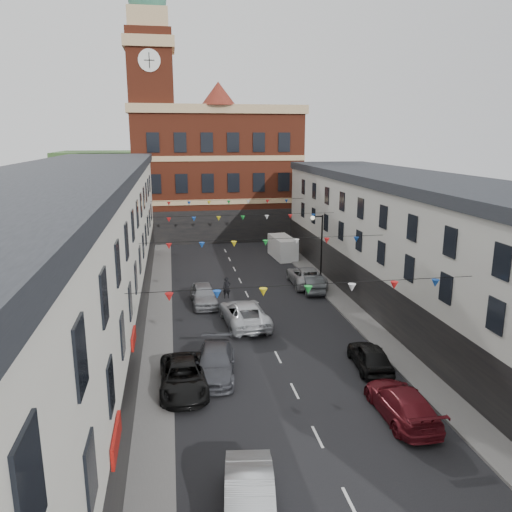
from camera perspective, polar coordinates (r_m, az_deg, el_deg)
ground at (r=29.55m, az=2.53°, el=-11.49°), size 160.00×160.00×0.00m
pavement_left at (r=30.79m, az=-11.17°, el=-10.52°), size 1.80×64.00×0.15m
pavement_right at (r=33.27m, az=13.62°, el=-8.78°), size 1.80×64.00×0.15m
terrace_left at (r=28.71m, az=-21.47°, el=-1.83°), size 8.40×56.00×10.70m
terrace_right at (r=33.22m, az=22.52°, el=-0.82°), size 8.40×56.00×9.70m
civic_building at (r=64.50m, az=-4.61°, el=9.62°), size 20.60×13.30×18.50m
clock_tower at (r=61.22m, az=-11.75°, el=15.55°), size 5.60×5.60×30.00m
distant_hill at (r=88.49m, az=-8.62°, el=8.53°), size 40.00×14.00×10.00m
street_lamp at (r=42.87m, az=7.21°, el=1.87°), size 1.10×0.36×6.00m
car_left_b at (r=18.30m, az=-0.73°, el=-26.26°), size 2.23×4.91×1.56m
car_left_c at (r=26.05m, az=-8.29°, el=-13.52°), size 2.36×5.09×1.41m
car_left_d at (r=27.28m, az=-4.66°, el=-12.04°), size 2.68×5.28×1.47m
car_left_e at (r=38.07m, az=-5.99°, el=-4.44°), size 2.00×4.70×1.58m
car_right_c at (r=24.44m, az=16.33°, el=-15.82°), size 2.09×5.07×1.47m
car_right_d at (r=28.62m, az=12.90°, el=-11.12°), size 2.04×4.35×1.44m
car_right_e at (r=41.42m, az=6.45°, el=-3.07°), size 1.98×4.47×1.43m
car_right_f at (r=43.15m, az=5.73°, el=-2.27°), size 2.75×5.71×1.57m
moving_car at (r=33.95m, az=-1.34°, el=-6.57°), size 3.13×6.07×1.64m
white_van at (r=52.46m, az=3.05°, el=0.98°), size 2.27×5.11×2.21m
pedestrian at (r=39.47m, az=-3.36°, el=-3.66°), size 0.66×0.47×1.68m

